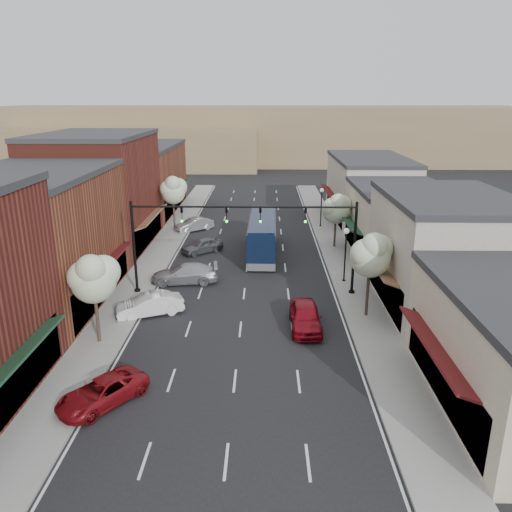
{
  "coord_description": "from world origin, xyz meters",
  "views": [
    {
      "loc": [
        1.49,
        -26.6,
        14.02
      ],
      "look_at": [
        0.85,
        10.38,
        2.2
      ],
      "focal_mm": 35.0,
      "sensor_mm": 36.0,
      "label": 1
    }
  ],
  "objects_px": {
    "coach_bus": "(262,235)",
    "tree_right_near": "(371,254)",
    "lamp_post_near": "(346,246)",
    "tree_right_far": "(337,208)",
    "parked_car_d": "(202,246)",
    "tree_left_far": "(173,190)",
    "parked_car_a": "(102,392)",
    "signal_mast_right": "(322,234)",
    "lamp_post_far": "(321,201)",
    "parked_car_c": "(185,274)",
    "tree_left_near": "(93,277)",
    "red_hatchback": "(305,316)",
    "parked_car_e": "(194,224)",
    "signal_mast_left": "(166,234)",
    "parked_car_b": "(149,305)"
  },
  "relations": [
    {
      "from": "tree_right_far",
      "to": "coach_bus",
      "type": "distance_m",
      "value": 7.61
    },
    {
      "from": "tree_right_near",
      "to": "parked_car_a",
      "type": "xyz_separation_m",
      "value": [
        -14.54,
        -10.06,
        -3.83
      ]
    },
    {
      "from": "tree_right_near",
      "to": "parked_car_b",
      "type": "distance_m",
      "value": 15.01
    },
    {
      "from": "parked_car_c",
      "to": "signal_mast_left",
      "type": "bearing_deg",
      "value": -26.89
    },
    {
      "from": "red_hatchback",
      "to": "tree_right_far",
      "type": "bearing_deg",
      "value": 76.05
    },
    {
      "from": "tree_right_far",
      "to": "lamp_post_near",
      "type": "distance_m",
      "value": 9.51
    },
    {
      "from": "parked_car_d",
      "to": "tree_left_far",
      "type": "bearing_deg",
      "value": 167.91
    },
    {
      "from": "parked_car_b",
      "to": "parked_car_e",
      "type": "height_order",
      "value": "parked_car_b"
    },
    {
      "from": "tree_right_near",
      "to": "parked_car_e",
      "type": "height_order",
      "value": "tree_right_near"
    },
    {
      "from": "tree_right_near",
      "to": "tree_right_far",
      "type": "bearing_deg",
      "value": 90.0
    },
    {
      "from": "tree_right_near",
      "to": "coach_bus",
      "type": "xyz_separation_m",
      "value": [
        -7.04,
        14.15,
        -2.66
      ]
    },
    {
      "from": "lamp_post_far",
      "to": "parked_car_c",
      "type": "relative_size",
      "value": 0.85
    },
    {
      "from": "tree_left_far",
      "to": "red_hatchback",
      "type": "xyz_separation_m",
      "value": [
        12.36,
        -23.7,
        -3.79
      ]
    },
    {
      "from": "parked_car_a",
      "to": "tree_right_far",
      "type": "bearing_deg",
      "value": 98.1
    },
    {
      "from": "signal_mast_right",
      "to": "tree_right_near",
      "type": "relative_size",
      "value": 1.38
    },
    {
      "from": "tree_left_far",
      "to": "red_hatchback",
      "type": "height_order",
      "value": "tree_left_far"
    },
    {
      "from": "signal_mast_right",
      "to": "parked_car_d",
      "type": "xyz_separation_m",
      "value": [
        -9.98,
        10.22,
        -3.93
      ]
    },
    {
      "from": "tree_right_far",
      "to": "tree_left_far",
      "type": "xyz_separation_m",
      "value": [
        -16.6,
        6.0,
        0.61
      ]
    },
    {
      "from": "tree_right_near",
      "to": "lamp_post_near",
      "type": "relative_size",
      "value": 1.34
    },
    {
      "from": "tree_right_near",
      "to": "parked_car_d",
      "type": "bearing_deg",
      "value": 131.67
    },
    {
      "from": "tree_right_far",
      "to": "tree_left_far",
      "type": "bearing_deg",
      "value": 160.13
    },
    {
      "from": "red_hatchback",
      "to": "parked_car_c",
      "type": "bearing_deg",
      "value": 137.52
    },
    {
      "from": "tree_left_far",
      "to": "parked_car_e",
      "type": "distance_m",
      "value": 4.42
    },
    {
      "from": "coach_bus",
      "to": "tree_right_near",
      "type": "bearing_deg",
      "value": -62.59
    },
    {
      "from": "lamp_post_far",
      "to": "coach_bus",
      "type": "height_order",
      "value": "lamp_post_far"
    },
    {
      "from": "lamp_post_far",
      "to": "lamp_post_near",
      "type": "bearing_deg",
      "value": -90.0
    },
    {
      "from": "lamp_post_far",
      "to": "parked_car_d",
      "type": "distance_m",
      "value": 15.77
    },
    {
      "from": "tree_right_near",
      "to": "red_hatchback",
      "type": "distance_m",
      "value": 5.84
    },
    {
      "from": "tree_right_near",
      "to": "tree_left_far",
      "type": "xyz_separation_m",
      "value": [
        -16.6,
        22.0,
        0.15
      ]
    },
    {
      "from": "tree_left_near",
      "to": "lamp_post_near",
      "type": "bearing_deg",
      "value": 33.33
    },
    {
      "from": "signal_mast_right",
      "to": "parked_car_b",
      "type": "bearing_deg",
      "value": -161.79
    },
    {
      "from": "tree_left_far",
      "to": "parked_car_e",
      "type": "height_order",
      "value": "tree_left_far"
    },
    {
      "from": "lamp_post_near",
      "to": "parked_car_d",
      "type": "distance_m",
      "value": 14.59
    },
    {
      "from": "coach_bus",
      "to": "parked_car_b",
      "type": "distance_m",
      "value": 15.9
    },
    {
      "from": "tree_left_far",
      "to": "parked_car_c",
      "type": "height_order",
      "value": "tree_left_far"
    },
    {
      "from": "signal_mast_right",
      "to": "coach_bus",
      "type": "bearing_deg",
      "value": 113.15
    },
    {
      "from": "tree_right_far",
      "to": "lamp_post_near",
      "type": "bearing_deg",
      "value": -93.31
    },
    {
      "from": "lamp_post_far",
      "to": "parked_car_e",
      "type": "xyz_separation_m",
      "value": [
        -14.0,
        -1.73,
        -2.3
      ]
    },
    {
      "from": "signal_mast_right",
      "to": "parked_car_d",
      "type": "height_order",
      "value": "signal_mast_right"
    },
    {
      "from": "parked_car_a",
      "to": "parked_car_e",
      "type": "xyz_separation_m",
      "value": [
        -0.01,
        32.39,
        0.08
      ]
    },
    {
      "from": "parked_car_a",
      "to": "tree_left_near",
      "type": "bearing_deg",
      "value": 146.02
    },
    {
      "from": "tree_right_near",
      "to": "parked_car_c",
      "type": "distance_m",
      "value": 15.0
    },
    {
      "from": "tree_left_far",
      "to": "lamp_post_near",
      "type": "bearing_deg",
      "value": -43.89
    },
    {
      "from": "tree_right_far",
      "to": "parked_car_b",
      "type": "distance_m",
      "value": 21.75
    },
    {
      "from": "parked_car_d",
      "to": "signal_mast_right",
      "type": "bearing_deg",
      "value": 5.45
    },
    {
      "from": "signal_mast_right",
      "to": "parked_car_b",
      "type": "height_order",
      "value": "signal_mast_right"
    },
    {
      "from": "coach_bus",
      "to": "parked_car_a",
      "type": "distance_m",
      "value": 25.37
    },
    {
      "from": "tree_left_far",
      "to": "lamp_post_far",
      "type": "distance_m",
      "value": 16.26
    },
    {
      "from": "tree_left_near",
      "to": "coach_bus",
      "type": "bearing_deg",
      "value": 62.22
    },
    {
      "from": "tree_right_far",
      "to": "parked_car_e",
      "type": "height_order",
      "value": "tree_right_far"
    }
  ]
}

